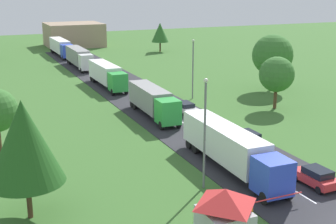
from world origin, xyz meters
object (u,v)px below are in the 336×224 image
at_px(car_lead, 316,177).
at_px(person_second, 206,209).
at_px(truck_third, 107,74).
at_px(tree_ash, 273,55).
at_px(tree_maple, 24,142).
at_px(distant_building, 74,35).
at_px(barrier_gate, 260,205).
at_px(car_third, 186,108).
at_px(truck_second, 153,101).
at_px(truck_lead, 230,147).
at_px(truck_fifth, 61,47).
at_px(tree_pine, 277,74).
at_px(tree_oak, 160,32).
at_px(lamppost_second, 193,66).
at_px(lamppost_lead, 205,129).
at_px(truck_fourth, 79,57).
at_px(car_second, 247,138).
at_px(guard_booth, 225,216).

distance_m(car_lead, person_second, 11.07).
relative_size(truck_third, tree_ash, 1.51).
bearing_deg(tree_maple, distant_building, 75.37).
relative_size(barrier_gate, person_second, 2.54).
bearing_deg(car_lead, car_third, 89.92).
relative_size(truck_second, tree_ash, 1.40).
distance_m(truck_lead, barrier_gate, 8.49).
height_order(truck_fifth, tree_pine, tree_pine).
bearing_deg(car_third, truck_third, 103.43).
distance_m(truck_third, tree_ash, 26.22).
bearing_deg(barrier_gate, tree_oak, 71.96).
bearing_deg(tree_oak, lamppost_second, -107.42).
distance_m(lamppost_lead, tree_ash, 38.51).
bearing_deg(car_third, tree_oak, 70.40).
height_order(tree_oak, tree_pine, tree_oak).
distance_m(truck_second, person_second, 26.97).
height_order(tree_maple, tree_pine, tree_maple).
relative_size(truck_fourth, distant_building, 0.95).
height_order(car_second, tree_maple, tree_maple).
bearing_deg(lamppost_lead, tree_oak, 69.64).
distance_m(truck_second, tree_pine, 16.85).
bearing_deg(truck_third, car_lead, -83.99).
height_order(truck_fifth, tree_ash, tree_ash).
bearing_deg(truck_second, tree_pine, -9.55).
relative_size(barrier_gate, tree_ash, 0.53).
bearing_deg(truck_fifth, lamppost_lead, -92.93).
xyz_separation_m(car_second, car_third, (-0.33, 13.69, -0.06)).
relative_size(truck_third, person_second, 7.19).
bearing_deg(tree_ash, truck_third, 151.40).
bearing_deg(tree_pine, distant_building, 97.34).
relative_size(truck_fifth, tree_pine, 2.16).
bearing_deg(tree_pine, truck_second, 170.45).
xyz_separation_m(car_third, tree_maple, (-22.13, -20.22, 4.86)).
height_order(car_lead, person_second, person_second).
xyz_separation_m(truck_third, barrier_gate, (-2.32, -45.81, -1.43)).
relative_size(tree_oak, tree_pine, 1.01).
bearing_deg(truck_third, barrier_gate, -92.90).
bearing_deg(car_lead, tree_ash, 59.77).
xyz_separation_m(lamppost_second, tree_oak, (14.70, 46.86, -0.06)).
xyz_separation_m(truck_lead, car_lead, (4.56, -5.93, -1.30)).
height_order(person_second, distant_building, distant_building).
height_order(truck_second, truck_third, truck_third).
bearing_deg(tree_maple, guard_booth, -38.93).
xyz_separation_m(car_second, tree_ash, (17.86, 20.66, 4.69)).
xyz_separation_m(person_second, tree_maple, (-11.13, 5.61, 4.69)).
bearing_deg(distant_building, car_lead, -91.35).
xyz_separation_m(lamppost_lead, tree_oak, (27.66, 74.56, -0.32)).
height_order(car_lead, tree_oak, tree_oak).
bearing_deg(truck_third, car_second, -81.47).
bearing_deg(car_second, guard_booth, -127.59).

